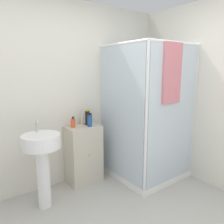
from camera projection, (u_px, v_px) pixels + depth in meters
name	position (u px, v px, depth m)	size (l,w,h in m)	color
wall_back	(56.00, 95.00, 2.93)	(6.40, 0.06, 2.50)	silver
shower_enclosure	(146.00, 145.00, 3.23)	(0.99, 1.02, 1.94)	white
vanity_cabinet	(84.00, 154.00, 3.10)	(0.47, 0.34, 0.82)	beige
sink	(42.00, 155.00, 2.46)	(0.43, 0.43, 1.01)	white
soap_dispenser	(73.00, 123.00, 2.94)	(0.07, 0.07, 0.15)	#E5562D
shampoo_bottle_tall_black	(87.00, 117.00, 3.08)	(0.07, 0.07, 0.22)	black
shampoo_bottle_blue	(90.00, 120.00, 2.99)	(0.07, 0.07, 0.19)	#1E4C93
lotion_bottle_white	(82.00, 120.00, 3.09)	(0.04, 0.05, 0.16)	beige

